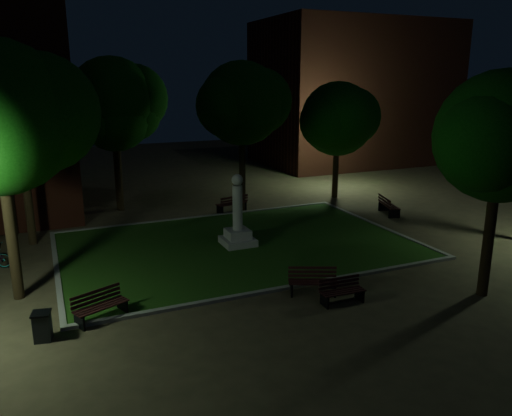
{
  "coord_description": "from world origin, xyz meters",
  "views": [
    {
      "loc": [
        -7.7,
        -17.8,
        7.3
      ],
      "look_at": [
        0.45,
        1.0,
        1.96
      ],
      "focal_mm": 35.0,
      "sensor_mm": 36.0,
      "label": 1
    }
  ],
  "objects": [
    {
      "name": "bench_right_side",
      "position": [
        9.58,
        3.74,
        0.47
      ],
      "size": [
        1.14,
        1.92,
        0.99
      ],
      "rotation": [
        0.0,
        0.0,
        1.27
      ],
      "color": "black",
      "rests_on": "ground"
    },
    {
      "name": "tree_se",
      "position": [
        6.01,
        -6.22,
        5.48
      ],
      "size": [
        5.24,
        4.28,
        7.63
      ],
      "color": "black",
      "rests_on": "ground"
    },
    {
      "name": "ground",
      "position": [
        0.0,
        0.0,
        0.0
      ],
      "size": [
        80.0,
        80.0,
        0.0
      ],
      "primitive_type": "plane",
      "color": "#483D27"
    },
    {
      "name": "tree_nw",
      "position": [
        -9.17,
        7.88,
        6.4
      ],
      "size": [
        5.79,
        4.72,
        8.77
      ],
      "color": "black",
      "rests_on": "ground"
    },
    {
      "name": "tree_west",
      "position": [
        -8.77,
        -0.1,
        6.1
      ],
      "size": [
        6.04,
        4.93,
        8.58
      ],
      "color": "black",
      "rests_on": "ground"
    },
    {
      "name": "tree_north_wl",
      "position": [
        -3.73,
        10.81,
        6.12
      ],
      "size": [
        5.81,
        4.75,
        8.5
      ],
      "color": "black",
      "rests_on": "ground"
    },
    {
      "name": "tree_ne",
      "position": [
        9.21,
        8.43,
        4.9
      ],
      "size": [
        5.52,
        4.51,
        7.16
      ],
      "color": "black",
      "rests_on": "ground"
    },
    {
      "name": "trash_bin",
      "position": [
        -8.16,
        -3.52,
        0.44
      ],
      "size": [
        0.59,
        0.59,
        0.87
      ],
      "color": "black",
      "rests_on": "ground"
    },
    {
      "name": "monument",
      "position": [
        0.0,
        2.0,
        0.96
      ],
      "size": [
        1.4,
        1.4,
        3.2
      ],
      "color": "gray",
      "rests_on": "lawn"
    },
    {
      "name": "lawn_kerb",
      "position": [
        0.0,
        2.0,
        0.06
      ],
      "size": [
        15.4,
        10.4,
        0.12
      ],
      "color": "slate",
      "rests_on": "ground"
    },
    {
      "name": "bench_west_near",
      "position": [
        -6.5,
        -2.84,
        0.44
      ],
      "size": [
        1.78,
        1.2,
        0.92
      ],
      "rotation": [
        0.0,
        0.0,
        0.4
      ],
      "color": "black",
      "rests_on": "ground"
    },
    {
      "name": "bench_far_side",
      "position": [
        1.85,
        7.55,
        0.46
      ],
      "size": [
        1.87,
        0.99,
        0.98
      ],
      "rotation": [
        0.0,
        0.0,
        3.36
      ],
      "color": "black",
      "rests_on": "ground"
    },
    {
      "name": "tree_north_er",
      "position": [
        2.62,
        7.68,
        5.98
      ],
      "size": [
        5.56,
        4.54,
        8.26
      ],
      "color": "black",
      "rests_on": "ground"
    },
    {
      "name": "lawn",
      "position": [
        0.0,
        2.0,
        0.04
      ],
      "size": [
        15.0,
        10.0,
        0.08
      ],
      "primitive_type": "cube",
      "color": "#1F4712",
      "rests_on": "ground"
    },
    {
      "name": "tree_extra",
      "position": [
        -8.33,
        6.0,
        5.73
      ],
      "size": [
        5.9,
        4.81,
        8.15
      ],
      "color": "black",
      "rests_on": "ground"
    },
    {
      "name": "lamppost_ne",
      "position": [
        10.79,
        10.92,
        2.93
      ],
      "size": [
        1.18,
        0.28,
        4.15
      ],
      "color": "black",
      "rests_on": "ground"
    },
    {
      "name": "tree_far_north",
      "position": [
        -3.72,
        10.53,
        5.34
      ],
      "size": [
        4.85,
        3.96,
        7.33
      ],
      "color": "black",
      "rests_on": "ground"
    },
    {
      "name": "bench_near_right",
      "position": [
        1.06,
        -4.8,
        0.4
      ],
      "size": [
        1.55,
        0.6,
        0.84
      ],
      "rotation": [
        0.0,
        0.0,
        -0.04
      ],
      "color": "black",
      "rests_on": "ground"
    },
    {
      "name": "building_far",
      "position": [
        18.0,
        20.0,
        6.0
      ],
      "size": [
        16.0,
        10.0,
        12.0
      ],
      "primitive_type": "cube",
      "color": "#502115",
      "rests_on": "ground"
    },
    {
      "name": "bench_near_left",
      "position": [
        0.53,
        -3.79,
        0.44
      ],
      "size": [
        1.78,
        1.22,
        0.93
      ],
      "rotation": [
        0.0,
        0.0,
        -0.42
      ],
      "color": "black",
      "rests_on": "ground"
    }
  ]
}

